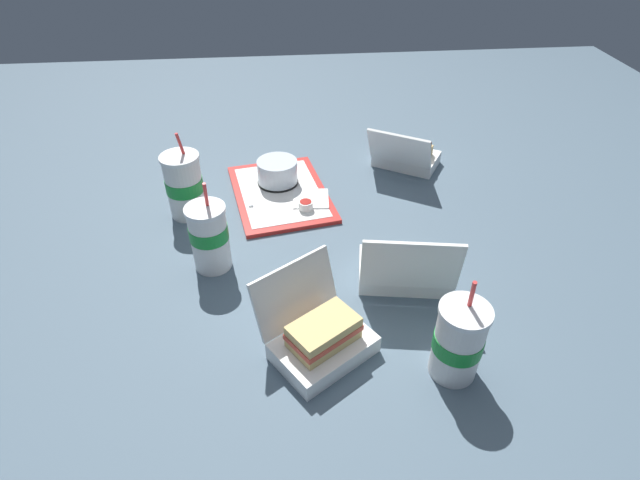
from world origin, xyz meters
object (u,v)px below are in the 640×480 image
clamshell_sandwich_back (320,337)px  soda_cup_center (184,185)px  cake_container (277,172)px  clamshell_hotdog_corner (405,267)px  food_tray (280,193)px  ketchup_cup (306,205)px  clamshell_hotdog_left (406,155)px  soda_cup_back (209,236)px  plastic_fork (250,196)px  soda_cup_corner (458,341)px

clamshell_sandwich_back → soda_cup_center: size_ratio=1.06×
cake_container → clamshell_hotdog_corner: clamshell_hotdog_corner is taller
food_tray → ketchup_cup: bearing=-145.8°
ketchup_cup → soda_cup_center: soda_cup_center is taller
clamshell_hotdog_left → soda_cup_back: soda_cup_back is taller
ketchup_cup → soda_cup_center: (0.03, 0.32, 0.06)m
plastic_fork → clamshell_hotdog_left: clamshell_hotdog_left is taller
food_tray → cake_container: bearing=5.8°
food_tray → soda_cup_back: (-0.30, 0.17, 0.08)m
food_tray → soda_cup_center: 0.28m
clamshell_hotdog_corner → ketchup_cup: bearing=34.7°
cake_container → clamshell_hotdog_corner: size_ratio=0.52×
food_tray → clamshell_hotdog_left: (0.14, -0.40, 0.03)m
cake_container → plastic_fork: cake_container is taller
soda_cup_back → soda_cup_center: size_ratio=0.95×
clamshell_sandwich_back → soda_cup_corner: 0.26m
clamshell_hotdog_left → soda_cup_corner: bearing=173.3°
cake_container → clamshell_sandwich_back: size_ratio=0.48×
cake_container → soda_cup_back: 0.39m
clamshell_sandwich_back → soda_cup_back: soda_cup_back is taller
food_tray → plastic_fork: size_ratio=3.73×
ketchup_cup → soda_cup_center: bearing=84.9°
food_tray → soda_cup_corner: bearing=-155.0°
food_tray → cake_container: size_ratio=3.38×
plastic_fork → clamshell_hotdog_corner: bearing=-141.0°
food_tray → clamshell_hotdog_left: 0.43m
clamshell_hotdog_corner → clamshell_hotdog_left: bearing=-13.3°
clamshell_sandwich_back → clamshell_hotdog_left: 0.80m
clamshell_hotdog_corner → soda_cup_corner: (-0.26, -0.03, 0.04)m
clamshell_hotdog_left → soda_cup_back: 0.72m
food_tray → clamshell_sandwich_back: bearing=-174.2°
plastic_fork → clamshell_sandwich_back: (-0.57, -0.15, 0.03)m
soda_cup_back → soda_cup_corner: soda_cup_back is taller
clamshell_hotdog_left → food_tray: bearing=108.8°
clamshell_hotdog_left → soda_cup_back: bearing=127.3°
soda_cup_center → clamshell_hotdog_left: bearing=-72.5°
food_tray → ketchup_cup: (-0.10, -0.07, 0.02)m
soda_cup_back → soda_cup_center: bearing=19.9°
soda_cup_back → ketchup_cup: bearing=-49.9°
food_tray → soda_cup_back: soda_cup_back is taller
ketchup_cup → clamshell_sandwich_back: size_ratio=0.16×
cake_container → clamshell_hotdog_left: size_ratio=0.47×
soda_cup_back → soda_cup_center: 0.24m
clamshell_hotdog_left → clamshell_hotdog_corner: bearing=166.7°
soda_cup_back → food_tray: bearing=-29.7°
soda_cup_back → soda_cup_corner: bearing=-126.9°
cake_container → soda_cup_center: soda_cup_center is taller
soda_cup_center → ketchup_cup: bearing=-95.1°
plastic_fork → clamshell_hotdog_left: size_ratio=0.43×
ketchup_cup → soda_cup_back: bearing=130.1°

